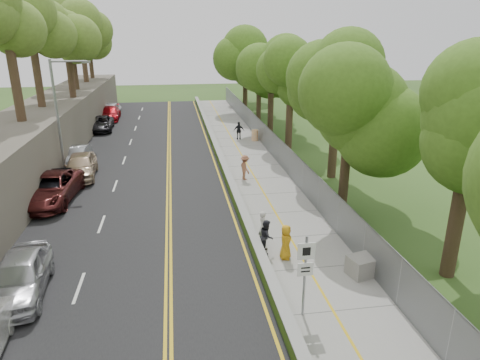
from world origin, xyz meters
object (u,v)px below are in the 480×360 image
streetlight (61,112)px  construction_barrel (255,135)px  person_far (239,131)px  concrete_block (363,266)px  painter_0 (286,242)px  car_2 (50,189)px  car_0 (20,276)px  signpost (305,268)px

streetlight → construction_barrel: size_ratio=7.91×
construction_barrel → person_far: bearing=155.6°
concrete_block → painter_0: bearing=147.6°
streetlight → car_2: bearing=-91.8°
streetlight → person_far: bearing=35.3°
construction_barrel → car_2: (-14.80, -13.05, 0.32)m
concrete_block → car_0: (-13.54, 0.68, 0.38)m
streetlight → signpost: 20.72m
car_0 → car_2: car_2 is taller
streetlight → construction_barrel: 17.56m
car_0 → streetlight: bearing=90.0°
concrete_block → car_0: car_0 is taller
car_0 → car_2: 9.91m
streetlight → car_0: size_ratio=1.71×
construction_barrel → person_far: person_far is taller
concrete_block → person_far: person_far is taller
car_0 → painter_0: (10.69, 1.12, 0.01)m
streetlight → car_2: streetlight is taller
car_0 → concrete_block: bearing=-7.8°
signpost → car_2: signpost is taller
construction_barrel → signpost: bearing=-97.0°
concrete_block → car_2: size_ratio=0.20×
car_0 → car_2: size_ratio=0.78×
concrete_block → painter_0: size_ratio=0.76×
concrete_block → painter_0: (-2.85, 1.81, 0.39)m
signpost → streetlight: bearing=124.1°
streetlight → painter_0: size_ratio=5.00×
car_2 → construction_barrel: bearing=45.9°
construction_barrel → concrete_block: 23.55m
construction_barrel → car_2: bearing=-138.6°
streetlight → construction_barrel: (14.67, 8.74, -4.08)m
construction_barrel → concrete_block: (0.10, -23.55, -0.10)m
signpost → car_2: bearing=132.5°
signpost → painter_0: size_ratio=1.94×
concrete_block → person_far: 24.24m
streetlight → car_0: streetlight is taller
concrete_block → construction_barrel: bearing=90.2°
painter_0 → concrete_block: bearing=-102.1°
car_2 → painter_0: 14.86m
car_2 → person_far: size_ratio=3.60×
construction_barrel → person_far: 1.58m
signpost → person_far: signpost is taller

